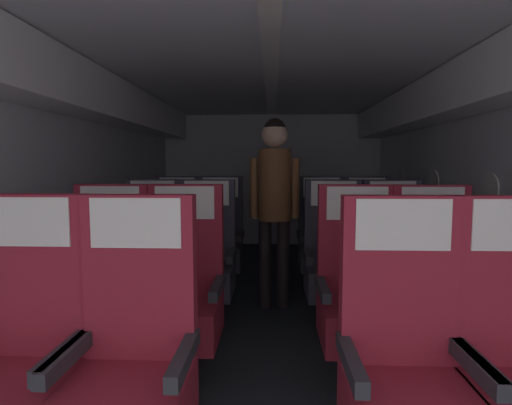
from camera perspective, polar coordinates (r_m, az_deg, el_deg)
The scene contains 18 objects.
ground at distance 3.45m, azimuth 1.95°, elevation -16.38°, with size 3.64×6.95×0.02m, color #23282D.
fuselage_shell at distance 3.47m, azimuth 2.08°, elevation 9.58°, with size 3.52×6.60×2.09m.
seat_a_left_window at distance 1.98m, azimuth -29.95°, elevation -18.71°, with size 0.49×0.47×1.14m.
seat_a_left_aisle at distance 1.78m, azimuth -16.83°, elevation -21.01°, with size 0.49×0.47×1.14m.
seat_a_right_window at distance 1.77m, azimuth 20.05°, elevation -21.35°, with size 0.49×0.47×1.14m.
seat_b_left_window at distance 2.69m, azimuth -19.90°, elevation -11.96°, with size 0.49×0.47×1.14m.
seat_b_left_aisle at distance 2.57m, azimuth -10.09°, elevation -12.55°, with size 0.49×0.47×1.14m.
seat_b_right_aisle at distance 2.67m, azimuth 23.51°, elevation -12.20°, with size 0.49×0.47×1.14m.
seat_b_right_window at distance 2.56m, azimuth 13.97°, elevation -12.65°, with size 0.49×0.47×1.14m.
seat_c_left_window at distance 3.48m, azimuth -14.34°, elevation -7.89°, with size 0.49×0.47×1.14m.
seat_c_left_aisle at distance 3.38m, azimuth -6.99°, elevation -8.16°, with size 0.49×0.47×1.14m.
seat_c_right_aisle at distance 3.46m, azimuth 18.54°, elevation -8.07°, with size 0.49×0.47×1.14m.
seat_c_right_window at distance 3.38m, azimuth 10.76°, elevation -8.20°, with size 0.49×0.47×1.14m.
seat_d_left_window at distance 4.31m, azimuth -11.01°, elevation -5.28°, with size 0.49×0.47×1.14m.
seat_d_left_aisle at distance 4.22m, azimuth -5.05°, elevation -5.44°, with size 0.49×0.47×1.14m.
seat_d_right_aisle at distance 4.29m, azimuth 15.19°, elevation -5.44°, with size 0.49×0.47×1.14m.
seat_d_right_window at distance 4.22m, azimuth 9.08°, elevation -5.48°, with size 0.49×0.47×1.14m.
flight_attendant at distance 3.56m, azimuth 2.58°, elevation 1.47°, with size 0.43×0.28×1.66m.
Camera 1 is at (0.02, 0.07, 1.26)m, focal length 28.88 mm.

